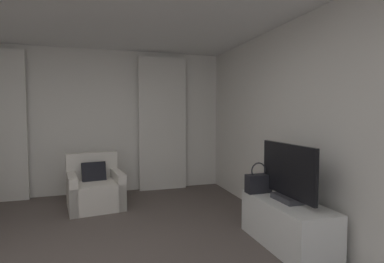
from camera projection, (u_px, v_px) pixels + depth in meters
The scene contains 7 objects.
wall_window at pixel (86, 122), 5.40m from camera, with size 5.12×0.06×2.60m.
wall_right at pixel (321, 128), 3.26m from camera, with size 0.06×6.12×2.60m.
curtain_right_panel at pixel (163, 124), 5.69m from camera, with size 0.90×0.06×2.50m.
armchair at pixel (95, 189), 4.66m from camera, with size 0.89×0.89×0.82m.
tv_console at pixel (287, 223), 3.30m from camera, with size 0.51×1.16×0.50m.
tv_flatscreen at pixel (288, 175), 3.27m from camera, with size 0.20×0.92×0.63m.
handbag_primary at pixel (258, 183), 3.63m from camera, with size 0.30×0.14×0.37m.
Camera 1 is at (0.22, -2.69, 1.47)m, focal length 28.09 mm.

